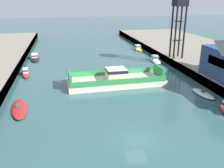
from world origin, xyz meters
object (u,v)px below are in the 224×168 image
at_px(moored_boat_far_left, 138,48).
at_px(moored_boat_mid_right, 19,108).
at_px(moored_boat_near_left, 155,59).
at_px(crane_tower, 180,11).
at_px(moored_boat_near_right, 35,57).
at_px(moored_boat_far_right, 26,73).
at_px(chain_ferry, 116,80).
at_px(moored_boat_upstream_a, 203,94).

bearing_deg(moored_boat_far_left, moored_boat_mid_right, -128.10).
relative_size(moored_boat_near_left, crane_tower, 0.50).
bearing_deg(moored_boat_near_right, moored_boat_far_right, -92.28).
relative_size(chain_ferry, moored_boat_mid_right, 2.37).
bearing_deg(chain_ferry, moored_boat_near_left, 48.25).
height_order(moored_boat_far_left, moored_boat_far_right, moored_boat_far_left).
bearing_deg(moored_boat_near_right, crane_tower, -19.48).
distance_m(moored_boat_near_right, moored_boat_far_left, 33.22).
bearing_deg(moored_boat_far_right, crane_tower, 3.77).
distance_m(moored_boat_near_right, moored_boat_far_right, 15.51).
height_order(moored_boat_far_right, crane_tower, crane_tower).
relative_size(moored_boat_mid_right, crane_tower, 0.54).
relative_size(chain_ferry, moored_boat_far_right, 3.33).
relative_size(moored_boat_near_left, moored_boat_mid_right, 0.93).
bearing_deg(moored_boat_near_right, moored_boat_upstream_a, -46.89).
height_order(moored_boat_near_left, moored_boat_upstream_a, moored_boat_near_left).
bearing_deg(moored_boat_near_right, moored_boat_near_left, -15.68).
distance_m(moored_boat_near_left, moored_boat_far_right, 33.97).
relative_size(chain_ferry, moored_boat_far_left, 3.05).
bearing_deg(moored_boat_near_left, moored_boat_mid_right, -141.93).
height_order(chain_ferry, moored_boat_upstream_a, chain_ferry).
xyz_separation_m(moored_boat_far_left, crane_tower, (4.22, -19.45, 12.82)).
distance_m(chain_ferry, crane_tower, 25.81).
xyz_separation_m(moored_boat_near_right, moored_boat_far_right, (-0.62, -15.49, 0.04)).
distance_m(moored_boat_far_left, moored_boat_upstream_a, 40.84).
bearing_deg(moored_boat_far_left, chain_ferry, -114.39).
bearing_deg(moored_boat_upstream_a, moored_boat_far_right, 150.05).
bearing_deg(moored_boat_upstream_a, chain_ferry, 148.36).
bearing_deg(moored_boat_upstream_a, moored_boat_near_right, 133.11).
relative_size(moored_boat_near_left, moored_boat_far_left, 1.19).
distance_m(moored_boat_near_left, crane_tower, 14.04).
relative_size(moored_boat_near_right, crane_tower, 0.56).
bearing_deg(moored_boat_mid_right, chain_ferry, 26.50).
xyz_separation_m(moored_boat_upstream_a, crane_tower, (4.61, 21.39, 13.15)).
height_order(moored_boat_near_right, crane_tower, crane_tower).
distance_m(moored_boat_far_left, crane_tower, 23.67).
xyz_separation_m(moored_boat_mid_right, moored_boat_far_left, (31.99, 40.80, 0.34)).
height_order(moored_boat_mid_right, moored_boat_upstream_a, moored_boat_upstream_a).
bearing_deg(moored_boat_near_left, chain_ferry, -131.75).
height_order(chain_ferry, crane_tower, crane_tower).
relative_size(chain_ferry, moored_boat_near_right, 2.28).
relative_size(chain_ferry, crane_tower, 1.28).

